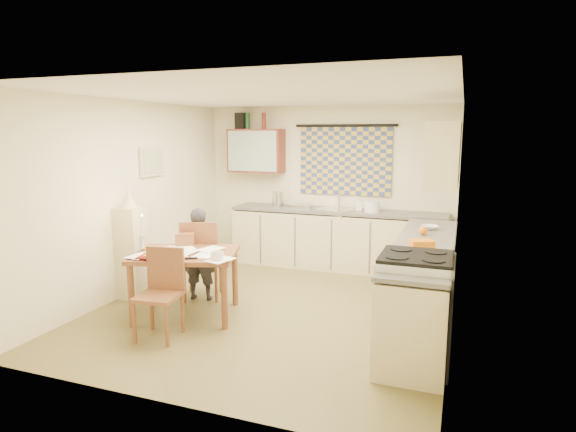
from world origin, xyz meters
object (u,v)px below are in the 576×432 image
at_px(dining_table, 186,284).
at_px(person, 199,254).
at_px(counter_back, 336,239).
at_px(shelf_stand, 132,253).
at_px(counter_right, 423,284).
at_px(stove, 414,310).
at_px(chair_far, 203,274).

relative_size(dining_table, person, 1.13).
bearing_deg(dining_table, counter_back, 48.93).
distance_m(counter_back, shelf_stand, 3.07).
distance_m(counter_right, stove, 0.97).
height_order(counter_back, counter_right, same).
xyz_separation_m(counter_right, shelf_stand, (-3.54, -0.37, 0.13)).
bearing_deg(counter_right, stove, -90.00).
bearing_deg(counter_right, dining_table, -165.16).
bearing_deg(chair_far, counter_back, -142.46).
relative_size(counter_back, chair_far, 3.24).
xyz_separation_m(counter_right, dining_table, (-2.56, -0.68, -0.07)).
height_order(counter_right, stove, stove).
bearing_deg(stove, shelf_stand, 170.36).
relative_size(chair_far, person, 0.87).
bearing_deg(chair_far, person, 59.15).
xyz_separation_m(counter_right, chair_far, (-2.70, -0.08, -0.14)).
bearing_deg(counter_back, chair_far, -122.56).
relative_size(counter_right, stove, 2.90).
xyz_separation_m(counter_back, shelf_stand, (-2.09, -2.24, 0.13)).
relative_size(stove, chair_far, 1.00).
bearing_deg(person, shelf_stand, 4.69).
bearing_deg(stove, chair_far, 161.73).
bearing_deg(chair_far, shelf_stand, -1.01).
bearing_deg(person, chair_far, -112.34).
xyz_separation_m(counter_right, stove, (0.00, -0.97, 0.06)).
xyz_separation_m(dining_table, person, (-0.14, 0.55, 0.21)).
xyz_separation_m(stove, chair_far, (-2.70, 0.89, -0.19)).
height_order(dining_table, chair_far, chair_far).
height_order(person, shelf_stand, person).
xyz_separation_m(chair_far, shelf_stand, (-0.84, -0.29, 0.27)).
distance_m(person, shelf_stand, 0.87).
distance_m(dining_table, shelf_stand, 1.04).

